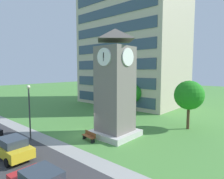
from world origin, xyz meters
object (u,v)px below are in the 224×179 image
(tree_streetside, at_px, (133,93))
(park_bench, at_px, (89,136))
(tree_by_building, at_px, (189,95))
(parked_car_yellow, at_px, (12,147))
(street_lamp, at_px, (29,106))
(tree_near_tower, at_px, (109,83))
(clock_tower, at_px, (115,89))

(tree_streetside, bearing_deg, park_bench, -71.16)
(tree_by_building, distance_m, parked_car_yellow, 18.95)
(street_lamp, xyz_separation_m, parked_car_yellow, (2.87, -2.91, -2.60))
(parked_car_yellow, bearing_deg, street_lamp, 134.62)
(tree_near_tower, bearing_deg, park_bench, -53.91)
(tree_streetside, bearing_deg, clock_tower, -63.13)
(street_lamp, bearing_deg, parked_car_yellow, -45.38)
(park_bench, distance_m, tree_streetside, 15.56)
(park_bench, height_order, street_lamp, street_lamp)
(clock_tower, height_order, tree_by_building, clock_tower)
(park_bench, relative_size, street_lamp, 0.33)
(clock_tower, distance_m, tree_near_tower, 16.32)
(clock_tower, xyz_separation_m, tree_near_tower, (-11.47, 11.60, -0.43))
(tree_streetside, relative_size, parked_car_yellow, 1.07)
(tree_by_building, bearing_deg, tree_streetside, 159.30)
(tree_by_building, distance_m, tree_streetside, 11.64)
(clock_tower, bearing_deg, tree_streetside, 116.87)
(tree_streetside, bearing_deg, tree_by_building, -20.70)
(clock_tower, bearing_deg, park_bench, -109.45)
(tree_by_building, height_order, parked_car_yellow, tree_by_building)
(tree_streetside, xyz_separation_m, parked_car_yellow, (3.20, -21.14, -2.19))
(street_lamp, relative_size, tree_by_building, 0.96)
(tree_near_tower, xyz_separation_m, parked_car_yellow, (8.73, -21.02, -3.74))
(clock_tower, distance_m, park_bench, 5.44)
(street_lamp, height_order, tree_by_building, tree_by_building)
(tree_by_building, xyz_separation_m, tree_streetside, (-10.85, 4.10, -1.00))
(tree_streetside, relative_size, tree_near_tower, 0.66)
(clock_tower, bearing_deg, parked_car_yellow, -106.22)
(tree_streetside, xyz_separation_m, tree_near_tower, (-5.53, -0.13, 1.55))
(park_bench, xyz_separation_m, street_lamp, (-4.63, -3.72, 2.99))
(tree_by_building, bearing_deg, clock_tower, -122.79)
(street_lamp, distance_m, parked_car_yellow, 4.84)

